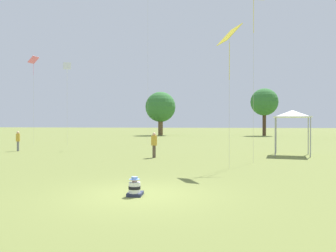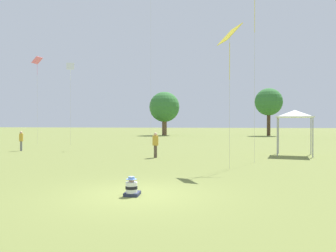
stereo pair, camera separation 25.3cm
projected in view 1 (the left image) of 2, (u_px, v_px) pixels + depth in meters
The scene contains 10 objects.
ground_plane at pixel (140, 195), 10.06m from camera, with size 300.00×300.00×0.00m, color olive.
seated_toddler at pixel (135, 188), 9.88m from camera, with size 0.47×0.57×0.60m.
person_standing_0 at pixel (18, 139), 25.80m from camera, with size 0.33×0.33×1.57m.
person_standing_2 at pixel (154, 143), 20.86m from camera, with size 0.47×0.47×1.61m.
canopy_tent at pixel (292, 114), 22.48m from camera, with size 2.81×2.81×3.10m.
kite_0 at pixel (33, 62), 33.99m from camera, with size 0.87×1.06×9.12m.
kite_1 at pixel (229, 37), 15.88m from camera, with size 1.24×1.41×6.94m.
kite_4 at pixel (67, 69), 32.94m from camera, with size 0.85×0.59×8.35m.
distant_tree_0 at pixel (160, 107), 59.62m from camera, with size 5.49×5.49×7.94m.
distant_tree_2 at pixel (264, 102), 57.89m from camera, with size 4.82×4.82×8.39m.
Camera 1 is at (2.42, -9.78, 2.20)m, focal length 35.00 mm.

